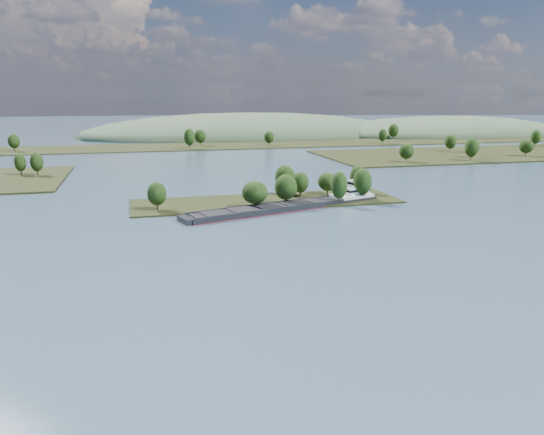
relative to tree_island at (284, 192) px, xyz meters
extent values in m
plane|color=#384F61|center=(-6.52, -58.94, -3.80)|extent=(1800.00, 1800.00, 0.00)
cube|color=black|center=(-6.52, 1.06, -3.80)|extent=(100.00, 30.00, 1.20)
cylinder|color=black|center=(17.46, -11.35, -1.26)|extent=(0.50, 0.50, 3.88)
ellipsoid|color=black|center=(17.46, -11.35, 3.67)|extent=(6.05, 6.05, 9.97)
cylinder|color=black|center=(3.81, 12.54, -1.31)|extent=(0.50, 0.50, 3.80)
ellipsoid|color=black|center=(3.81, 12.54, 3.52)|extent=(8.02, 8.02, 9.76)
cylinder|color=black|center=(-1.58, -7.68, -1.40)|extent=(0.50, 0.50, 3.61)
ellipsoid|color=black|center=(-1.58, -7.68, 3.18)|extent=(8.25, 8.25, 9.27)
cylinder|color=black|center=(7.87, 5.16, -1.63)|extent=(0.50, 0.50, 3.16)
ellipsoid|color=black|center=(7.87, 5.16, 2.39)|extent=(6.35, 6.35, 8.11)
cylinder|color=black|center=(-13.82, -10.98, -1.62)|extent=(0.50, 0.50, 3.16)
ellipsoid|color=black|center=(-13.82, -10.98, 2.39)|extent=(9.11, 9.11, 8.12)
cylinder|color=black|center=(-47.11, -5.28, -1.60)|extent=(0.50, 0.50, 3.20)
ellipsoid|color=black|center=(-47.11, -5.28, 2.47)|extent=(6.65, 6.65, 8.24)
cylinder|color=black|center=(8.17, 5.84, -1.63)|extent=(0.50, 0.50, 3.15)
ellipsoid|color=black|center=(8.17, 5.84, 2.38)|extent=(6.65, 6.65, 8.10)
cylinder|color=black|center=(33.29, 8.27, -1.42)|extent=(0.50, 0.50, 3.57)
ellipsoid|color=black|center=(33.29, 8.27, 3.13)|extent=(6.50, 6.50, 9.19)
cylinder|color=black|center=(28.47, -7.03, -1.24)|extent=(0.50, 0.50, 3.93)
ellipsoid|color=black|center=(28.47, -7.03, 3.75)|extent=(7.15, 7.15, 10.09)
cylinder|color=black|center=(19.99, 7.30, -1.76)|extent=(0.50, 0.50, 2.88)
ellipsoid|color=black|center=(19.99, 7.30, 1.91)|extent=(7.79, 7.79, 7.42)
cylinder|color=black|center=(-100.29, 90.06, -1.19)|extent=(0.50, 0.50, 3.62)
ellipsoid|color=black|center=(-100.29, 90.06, 3.41)|extent=(6.24, 6.24, 9.32)
cylinder|color=black|center=(-108.25, 92.72, -1.29)|extent=(0.50, 0.50, 3.43)
ellipsoid|color=black|center=(-108.25, 92.72, 3.07)|extent=(5.46, 5.46, 8.81)
cylinder|color=black|center=(99.80, 90.79, -1.22)|extent=(0.50, 0.50, 3.57)
ellipsoid|color=black|center=(99.80, 90.79, 3.32)|extent=(8.48, 8.48, 9.17)
cylinder|color=black|center=(188.81, 99.02, -1.25)|extent=(0.50, 0.50, 3.50)
ellipsoid|color=black|center=(188.81, 99.02, 3.20)|extent=(8.79, 8.79, 9.00)
cylinder|color=black|center=(140.43, 86.92, -0.79)|extent=(0.50, 0.50, 4.42)
ellipsoid|color=black|center=(140.43, 86.92, 4.82)|extent=(8.08, 8.08, 11.36)
cylinder|color=black|center=(151.96, 100.69, -1.18)|extent=(0.50, 0.50, 3.65)
ellipsoid|color=black|center=(151.96, 100.69, 3.46)|extent=(6.19, 6.19, 9.38)
cylinder|color=black|center=(157.51, 135.54, -1.11)|extent=(0.50, 0.50, 3.78)
ellipsoid|color=black|center=(157.51, 135.54, 3.70)|extent=(7.71, 7.71, 9.72)
cylinder|color=black|center=(239.10, 149.82, -0.98)|extent=(0.50, 0.50, 4.05)
ellipsoid|color=black|center=(239.10, 149.82, 4.17)|extent=(7.16, 7.16, 10.42)
cube|color=black|center=(-6.52, 221.06, -3.80)|extent=(900.00, 60.00, 1.20)
cylinder|color=black|center=(139.73, 203.31, -1.28)|extent=(0.50, 0.50, 3.85)
ellipsoid|color=black|center=(139.73, 203.31, 3.62)|extent=(6.78, 6.78, 9.90)
cylinder|color=black|center=(-3.82, 224.72, -1.17)|extent=(0.50, 0.50, 4.06)
ellipsoid|color=black|center=(-3.82, 224.72, 3.99)|extent=(8.85, 8.85, 10.45)
cylinder|color=black|center=(166.21, 236.63, -0.97)|extent=(0.50, 0.50, 4.47)
ellipsoid|color=black|center=(166.21, 236.63, 4.72)|extent=(8.95, 8.95, 11.50)
cylinder|color=black|center=(-134.57, 215.19, -1.25)|extent=(0.50, 0.50, 3.90)
ellipsoid|color=black|center=(-134.57, 215.19, 3.70)|extent=(7.89, 7.89, 10.02)
cylinder|color=black|center=(47.99, 212.41, -1.42)|extent=(0.50, 0.50, 3.57)
ellipsoid|color=black|center=(47.99, 212.41, 3.11)|extent=(7.60, 7.60, 9.17)
cylinder|color=black|center=(-14.43, 201.94, -0.81)|extent=(0.50, 0.50, 4.79)
ellipsoid|color=black|center=(-14.43, 201.94, 5.28)|extent=(7.82, 7.82, 12.31)
ellipsoid|color=#3E553B|center=(253.48, 291.06, -3.80)|extent=(260.00, 140.00, 36.00)
ellipsoid|color=#3E553B|center=(53.48, 321.06, -3.80)|extent=(320.00, 160.00, 44.00)
cube|color=black|center=(-2.65, -13.14, -3.33)|extent=(74.89, 31.12, 2.07)
cube|color=maroon|center=(-2.65, -13.14, -3.76)|extent=(75.13, 31.36, 0.24)
cube|color=black|center=(-11.22, -10.93, -2.01)|extent=(56.01, 17.49, 0.75)
cube|color=black|center=(-8.51, -19.76, -2.01)|extent=(56.01, 17.49, 0.75)
cube|color=black|center=(-9.86, -15.35, -2.15)|extent=(56.58, 24.70, 0.28)
cube|color=black|center=(-29.70, -21.43, -1.87)|extent=(10.38, 9.88, 0.33)
cube|color=black|center=(-19.78, -18.39, -1.87)|extent=(10.38, 9.88, 0.33)
cube|color=black|center=(-9.86, -15.35, -1.87)|extent=(10.38, 9.88, 0.33)
cube|color=black|center=(0.05, -12.31, -1.87)|extent=(10.38, 9.88, 0.33)
cube|color=black|center=(9.97, -9.27, -1.87)|extent=(10.38, 9.88, 0.33)
cube|color=black|center=(-39.16, -24.33, -2.95)|extent=(5.19, 8.94, 1.89)
cylinder|color=black|center=(-38.26, -24.05, -1.63)|extent=(0.28, 0.28, 2.07)
cube|color=white|center=(25.30, -4.57, -1.73)|extent=(17.08, 13.08, 1.13)
cube|color=white|center=(26.20, -4.29, 0.16)|extent=(11.23, 9.98, 2.83)
cube|color=black|center=(26.20, -4.29, 0.53)|extent=(11.46, 10.21, 0.85)
cube|color=white|center=(27.10, -4.02, 2.61)|extent=(7.07, 7.07, 2.07)
cube|color=black|center=(27.10, -4.02, 2.99)|extent=(7.30, 7.30, 0.75)
cube|color=white|center=(27.10, -4.02, 3.74)|extent=(7.54, 7.54, 0.19)
cylinder|color=white|center=(29.36, -3.33, 4.87)|extent=(0.24, 0.24, 2.45)
cylinder|color=black|center=(22.67, -2.42, 3.93)|extent=(0.59, 0.59, 1.13)
camera|label=1|loc=(-53.72, -188.61, 36.03)|focal=35.00mm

